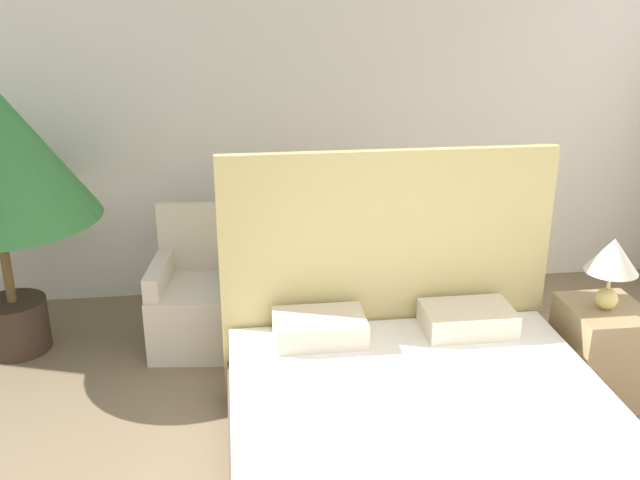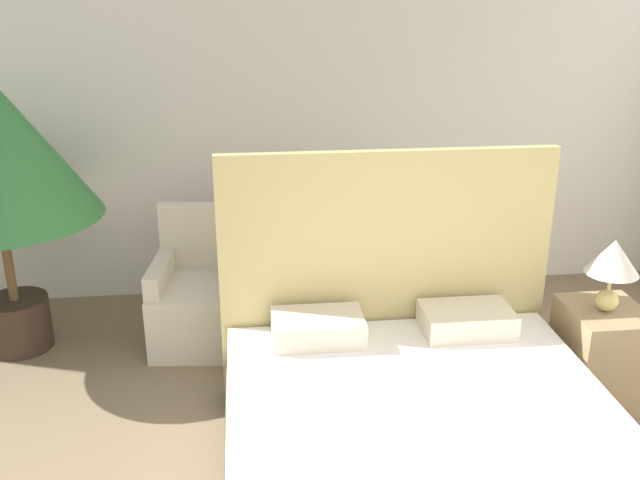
{
  "view_description": "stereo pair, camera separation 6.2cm",
  "coord_description": "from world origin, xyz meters",
  "px_view_note": "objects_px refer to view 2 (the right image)",
  "views": [
    {
      "loc": [
        -0.63,
        -1.34,
        2.34
      ],
      "look_at": [
        -0.11,
        2.71,
        0.82
      ],
      "focal_mm": 40.0,
      "sensor_mm": 36.0,
      "label": 1
    },
    {
      "loc": [
        -0.57,
        -1.35,
        2.34
      ],
      "look_at": [
        -0.11,
        2.71,
        0.82
      ],
      "focal_mm": 40.0,
      "sensor_mm": 36.0,
      "label": 2
    }
  ],
  "objects_px": {
    "bed": "(424,442)",
    "armchair_near_window_left": "(200,303)",
    "armchair_near_window_right": "(326,297)",
    "nightstand": "(601,353)",
    "table_lamp": "(613,262)",
    "side_table": "(264,310)"
  },
  "relations": [
    {
      "from": "table_lamp",
      "to": "nightstand",
      "type": "bearing_deg",
      "value": 28.53
    },
    {
      "from": "armchair_near_window_right",
      "to": "nightstand",
      "type": "bearing_deg",
      "value": -37.88
    },
    {
      "from": "armchair_near_window_right",
      "to": "side_table",
      "type": "relative_size",
      "value": 2.15
    },
    {
      "from": "side_table",
      "to": "bed",
      "type": "bearing_deg",
      "value": -67.04
    },
    {
      "from": "armchair_near_window_left",
      "to": "armchair_near_window_right",
      "type": "relative_size",
      "value": 1.0
    },
    {
      "from": "nightstand",
      "to": "table_lamp",
      "type": "distance_m",
      "value": 0.58
    },
    {
      "from": "bed",
      "to": "side_table",
      "type": "bearing_deg",
      "value": 112.96
    },
    {
      "from": "armchair_near_window_left",
      "to": "armchair_near_window_right",
      "type": "distance_m",
      "value": 0.85
    },
    {
      "from": "bed",
      "to": "armchair_near_window_right",
      "type": "distance_m",
      "value": 1.67
    },
    {
      "from": "bed",
      "to": "armchair_near_window_right",
      "type": "relative_size",
      "value": 2.43
    },
    {
      "from": "armchair_near_window_right",
      "to": "nightstand",
      "type": "distance_m",
      "value": 1.77
    },
    {
      "from": "table_lamp",
      "to": "side_table",
      "type": "relative_size",
      "value": 1.01
    },
    {
      "from": "bed",
      "to": "nightstand",
      "type": "distance_m",
      "value": 1.41
    },
    {
      "from": "bed",
      "to": "table_lamp",
      "type": "height_order",
      "value": "bed"
    },
    {
      "from": "armchair_near_window_right",
      "to": "table_lamp",
      "type": "distance_m",
      "value": 1.85
    },
    {
      "from": "armchair_near_window_left",
      "to": "nightstand",
      "type": "bearing_deg",
      "value": -15.62
    },
    {
      "from": "armchair_near_window_left",
      "to": "armchair_near_window_right",
      "type": "bearing_deg",
      "value": 6.52
    },
    {
      "from": "bed",
      "to": "side_table",
      "type": "xyz_separation_m",
      "value": [
        -0.69,
        1.63,
        -0.06
      ]
    },
    {
      "from": "table_lamp",
      "to": "armchair_near_window_right",
      "type": "bearing_deg",
      "value": 146.74
    },
    {
      "from": "armchair_near_window_left",
      "to": "side_table",
      "type": "xyz_separation_m",
      "value": [
        0.43,
        -0.01,
        -0.07
      ]
    },
    {
      "from": "bed",
      "to": "armchair_near_window_left",
      "type": "relative_size",
      "value": 2.43
    },
    {
      "from": "nightstand",
      "to": "side_table",
      "type": "bearing_deg",
      "value": 153.9
    }
  ]
}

